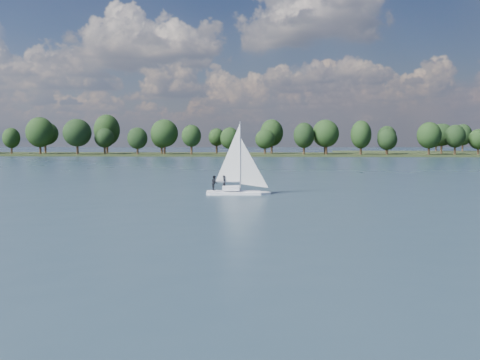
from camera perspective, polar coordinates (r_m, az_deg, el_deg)
name	(u,v)px	position (r m, az deg, el deg)	size (l,w,h in m)	color
ground	(197,170)	(117.19, -4.65, 1.05)	(700.00, 700.00, 0.00)	#233342
far_shore	(232,155)	(228.57, -0.87, 2.67)	(660.00, 40.00, 1.50)	black
sailboat	(234,173)	(64.86, -0.62, 0.71)	(7.18, 2.44, 9.29)	white
treeline	(185,136)	(227.56, -5.93, 4.68)	(563.22, 73.34, 18.66)	black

